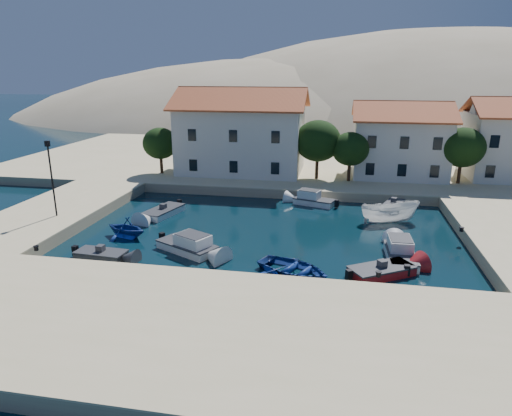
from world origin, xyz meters
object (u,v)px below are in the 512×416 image
(building_mid, at_px, (400,138))
(boat_east, at_px, (389,222))
(building_left, at_px, (242,129))
(building_right, at_px, (512,138))
(rowboat_south, at_px, (293,274))
(cabin_cruiser_south, at_px, (187,245))
(cabin_cruiser_east, at_px, (401,254))
(lamppost, at_px, (51,171))

(building_mid, relative_size, boat_east, 2.03)
(building_left, distance_m, boat_east, 21.84)
(building_right, bearing_deg, rowboat_south, -127.51)
(cabin_cruiser_south, height_order, boat_east, cabin_cruiser_south)
(building_mid, relative_size, cabin_cruiser_south, 2.10)
(building_left, bearing_deg, rowboat_south, -70.89)
(building_mid, height_order, building_right, building_right)
(building_left, xyz_separation_m, rowboat_south, (8.85, -25.55, -5.94))
(boat_east, bearing_deg, building_mid, -25.58)
(cabin_cruiser_east, bearing_deg, cabin_cruiser_south, 92.30)
(cabin_cruiser_south, height_order, rowboat_south, cabin_cruiser_south)
(cabin_cruiser_east, relative_size, boat_east, 0.88)
(building_right, bearing_deg, cabin_cruiser_east, -120.38)
(building_mid, xyz_separation_m, cabin_cruiser_east, (-2.10, -23.05, -4.75))
(building_right, xyz_separation_m, cabin_cruiser_east, (-14.10, -24.05, -5.00))
(building_left, relative_size, boat_east, 2.84)
(building_mid, height_order, lamppost, building_mid)
(rowboat_south, distance_m, cabin_cruiser_east, 7.89)
(building_left, xyz_separation_m, cabin_cruiser_east, (15.90, -22.05, -5.46))
(building_mid, bearing_deg, lamppost, -144.55)
(building_left, relative_size, cabin_cruiser_south, 2.94)
(building_left, relative_size, building_mid, 1.40)
(cabin_cruiser_south, distance_m, cabin_cruiser_east, 15.08)
(building_mid, xyz_separation_m, cabin_cruiser_south, (-17.14, -24.14, -4.75))
(building_left, height_order, boat_east, building_left)
(building_right, bearing_deg, building_mid, -175.24)
(lamppost, bearing_deg, building_left, 60.10)
(boat_east, bearing_deg, building_right, -59.34)
(cabin_cruiser_east, xyz_separation_m, boat_east, (0.01, 8.31, -0.48))
(rowboat_south, xyz_separation_m, boat_east, (7.06, 11.81, 0.00))
(cabin_cruiser_south, bearing_deg, building_right, 68.49)
(building_right, distance_m, boat_east, 21.83)
(building_mid, relative_size, lamppost, 1.69)
(lamppost, xyz_separation_m, rowboat_south, (20.35, -5.55, -4.75))
(cabin_cruiser_south, xyz_separation_m, boat_east, (15.05, 9.39, -0.48))
(building_left, height_order, building_right, building_left)
(cabin_cruiser_east, bearing_deg, building_left, 33.96)
(building_right, height_order, lamppost, building_right)
(building_left, relative_size, lamppost, 2.36)
(cabin_cruiser_south, xyz_separation_m, cabin_cruiser_east, (15.04, 1.09, 0.00))
(building_mid, bearing_deg, building_right, 4.76)
(building_right, relative_size, cabin_cruiser_east, 2.06)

